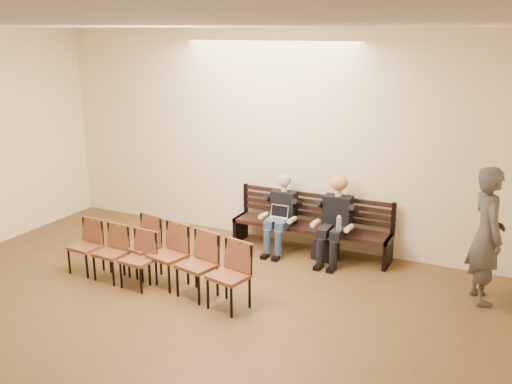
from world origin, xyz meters
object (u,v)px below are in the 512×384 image
(bag, at_px, (325,251))
(chair_row_front, at_px, (182,261))
(seated_man, at_px, (281,215))
(water_bottle, at_px, (339,232))
(seated_woman, at_px, (335,222))
(passerby, at_px, (488,225))
(laptop, at_px, (276,221))
(bench, at_px, (310,239))
(chair_row_back, at_px, (111,253))

(bag, relative_size, chair_row_front, 0.17)
(bag, height_order, chair_row_front, chair_row_front)
(seated_man, distance_m, water_bottle, 1.08)
(seated_woman, relative_size, passerby, 0.59)
(laptop, bearing_deg, bench, 19.85)
(seated_woman, height_order, chair_row_back, seated_woman)
(bench, height_order, laptop, laptop)
(seated_man, height_order, laptop, seated_man)
(passerby, height_order, chair_row_front, passerby)
(water_bottle, bearing_deg, chair_row_back, -147.03)
(laptop, xyz_separation_m, bag, (0.79, 0.13, -0.42))
(chair_row_back, bearing_deg, bag, 42.57)
(seated_woman, relative_size, chair_row_back, 0.87)
(seated_man, bearing_deg, seated_woman, 0.00)
(water_bottle, relative_size, chair_row_front, 0.12)
(bench, height_order, seated_man, seated_man)
(bag, height_order, passerby, passerby)
(seated_woman, xyz_separation_m, laptop, (-0.92, -0.18, -0.06))
(water_bottle, bearing_deg, chair_row_front, -134.87)
(bench, distance_m, chair_row_front, 2.35)
(laptop, height_order, bag, laptop)
(bench, bearing_deg, water_bottle, -33.65)
(passerby, xyz_separation_m, chair_row_back, (-4.84, -1.60, -0.66))
(water_bottle, xyz_separation_m, passerby, (2.04, -0.21, 0.48))
(seated_woman, distance_m, passerby, 2.28)
(water_bottle, bearing_deg, seated_man, 165.40)
(seated_woman, distance_m, chair_row_back, 3.38)
(seated_man, bearing_deg, chair_row_front, -107.77)
(seated_man, xyz_separation_m, seated_woman, (0.90, 0.00, 0.02))
(seated_woman, height_order, laptop, seated_woman)
(bag, xyz_separation_m, chair_row_back, (-2.52, -2.03, 0.26))
(seated_woman, bearing_deg, passerby, -12.39)
(bench, bearing_deg, bag, -28.39)
(chair_row_front, height_order, chair_row_back, chair_row_front)
(laptop, distance_m, chair_row_front, 1.88)
(seated_woman, bearing_deg, chair_row_back, -141.84)
(laptop, bearing_deg, seated_woman, -1.67)
(laptop, relative_size, water_bottle, 1.20)
(seated_man, relative_size, water_bottle, 4.80)
(laptop, distance_m, bag, 0.90)
(passerby, distance_m, chair_row_back, 5.14)
(chair_row_front, bearing_deg, seated_woman, 64.47)
(chair_row_front, bearing_deg, seated_man, 84.80)
(seated_woman, distance_m, laptop, 0.93)
(laptop, distance_m, passerby, 3.15)
(bench, relative_size, chair_row_back, 1.83)
(passerby, xyz_separation_m, chair_row_front, (-3.72, -1.47, -0.61))
(bench, xyz_separation_m, seated_man, (-0.46, -0.12, 0.37))
(bag, bearing_deg, seated_man, 176.18)
(bag, bearing_deg, laptop, -170.87)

